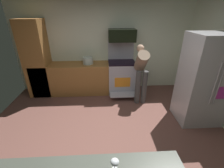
{
  "coord_description": "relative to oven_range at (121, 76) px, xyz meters",
  "views": [
    {
      "loc": [
        -0.05,
        -2.25,
        2.28
      ],
      "look_at": [
        0.09,
        0.3,
        1.05
      ],
      "focal_mm": 24.57,
      "sensor_mm": 36.0,
      "label": 1
    }
  ],
  "objects": [
    {
      "name": "oven_range",
      "position": [
        0.0,
        0.0,
        0.0
      ],
      "size": [
        0.76,
        0.95,
        1.5
      ],
      "color": "#B0B0BE",
      "rests_on": "ground"
    },
    {
      "name": "cabinet_column",
      "position": [
        -2.36,
        0.01,
        0.54
      ],
      "size": [
        0.6,
        0.6,
        2.1
      ],
      "primitive_type": "cube",
      "color": "#9C6733",
      "rests_on": "ground"
    },
    {
      "name": "wine_glass_near",
      "position": [
        -0.43,
        -3.25,
        0.49
      ],
      "size": [
        0.08,
        0.08,
        0.14
      ],
      "color": "silver",
      "rests_on": "counter_island"
    },
    {
      "name": "refrigerator",
      "position": [
        1.57,
        -1.43,
        0.45
      ],
      "size": [
        0.87,
        0.73,
        1.91
      ],
      "color": "#B8B7BC",
      "rests_on": "ground"
    },
    {
      "name": "ground_plane",
      "position": [
        -0.46,
        -1.97,
        -0.52
      ],
      "size": [
        5.2,
        4.8,
        0.02
      ],
      "primitive_type": "cube",
      "color": "brown"
    },
    {
      "name": "lower_cabinet_run",
      "position": [
        -1.36,
        0.01,
        -0.06
      ],
      "size": [
        2.4,
        0.6,
        0.9
      ],
      "primitive_type": "cube",
      "color": "#9C6733",
      "rests_on": "ground"
    },
    {
      "name": "microwave",
      "position": [
        -0.0,
        0.09,
        1.16
      ],
      "size": [
        0.74,
        0.38,
        0.33
      ],
      "primitive_type": "cube",
      "color": "black",
      "rests_on": "oven_range"
    },
    {
      "name": "stock_pot",
      "position": [
        -0.96,
        0.01,
        0.49
      ],
      "size": [
        0.29,
        0.29,
        0.19
      ],
      "primitive_type": "cylinder",
      "color": "#B1C0B8",
      "rests_on": "lower_cabinet_run"
    },
    {
      "name": "person_cook",
      "position": [
        0.45,
        -0.55,
        0.38
      ],
      "size": [
        0.31,
        0.63,
        1.48
      ],
      "color": "#474747",
      "rests_on": "ground"
    },
    {
      "name": "wall_back",
      "position": [
        -0.46,
        0.37,
        0.79
      ],
      "size": [
        5.2,
        0.12,
        2.6
      ],
      "primitive_type": "cube",
      "color": "silver",
      "rests_on": "ground"
    }
  ]
}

